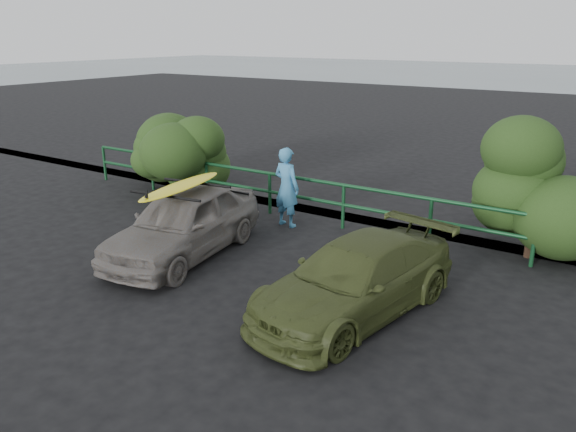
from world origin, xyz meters
The scene contains 9 objects.
ground centered at (0.00, 0.00, 0.00)m, with size 80.00×80.00×0.00m, color black.
guardrail centered at (0.00, 5.00, 0.52)m, with size 14.00×0.08×1.04m, color #124020, non-canonical shape.
shrub_left centered at (-4.80, 5.40, 0.96)m, with size 3.20×2.40×1.92m, color #284519, non-canonical shape.
shrub_right centered at (5.00, 5.50, 1.26)m, with size 3.20×2.40×2.52m, color #284519, non-canonical shape.
sedan centered at (-0.86, 1.87, 0.66)m, with size 1.56×3.89×1.32m, color slate.
olive_vehicle centered at (3.04, 1.53, 0.57)m, with size 1.61×3.95×1.15m, color #3E4820.
man centered at (-0.16, 4.47, 0.90)m, with size 0.66×0.43×1.81m, color #408EC2.
roof_rack centered at (-0.86, 1.87, 1.35)m, with size 1.56×1.09×0.05m, color black, non-canonical shape.
surfboard centered at (-0.86, 1.87, 1.41)m, with size 0.51×2.45×0.07m, color yellow.
Camera 1 is at (6.51, -5.67, 4.19)m, focal length 35.00 mm.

